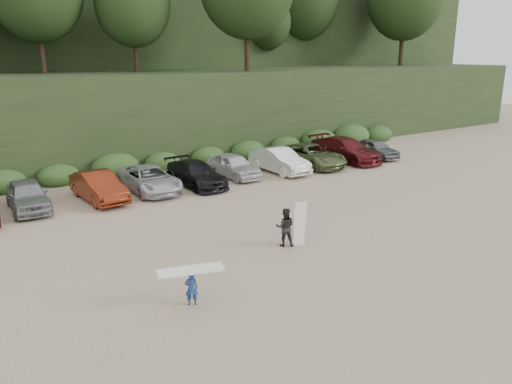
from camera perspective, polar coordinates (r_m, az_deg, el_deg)
ground at (r=20.46m, az=3.69°, el=-5.60°), size 120.00×120.00×0.00m
hillside_backdrop at (r=52.38m, az=-22.41°, el=18.84°), size 90.00×41.50×28.00m
parked_cars at (r=27.45m, az=-13.77°, el=1.25°), size 36.65×6.20×1.64m
child_surfer at (r=15.37m, az=-7.42°, el=-9.99°), size 2.05×1.08×1.18m
adult_surfer at (r=19.72m, az=3.48°, el=-3.99°), size 1.22×0.97×1.83m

